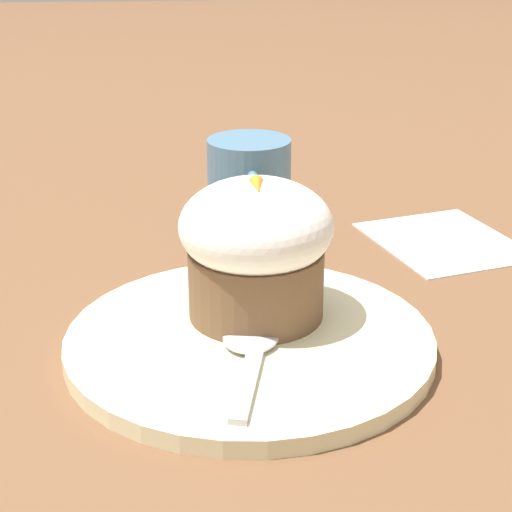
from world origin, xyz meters
TOP-DOWN VIEW (x-y plane):
  - ground_plane at (0.00, 0.00)m, footprint 4.00×4.00m
  - dessert_plate at (0.00, 0.00)m, footprint 0.23×0.23m
  - carrot_cake at (-0.03, 0.01)m, footprint 0.10×0.10m
  - spoon at (0.02, 0.00)m, footprint 0.11×0.05m
  - coffee_cup at (-0.21, 0.02)m, footprint 0.10×0.07m
  - paper_napkin at (-0.17, 0.17)m, footprint 0.15×0.14m

SIDE VIEW (x-z plane):
  - ground_plane at x=0.00m, z-range 0.00..0.00m
  - paper_napkin at x=-0.17m, z-range 0.00..0.00m
  - dessert_plate at x=0.00m, z-range 0.00..0.01m
  - spoon at x=0.02m, z-range 0.01..0.02m
  - coffee_cup at x=-0.21m, z-range 0.00..0.08m
  - carrot_cake at x=-0.03m, z-range 0.01..0.11m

